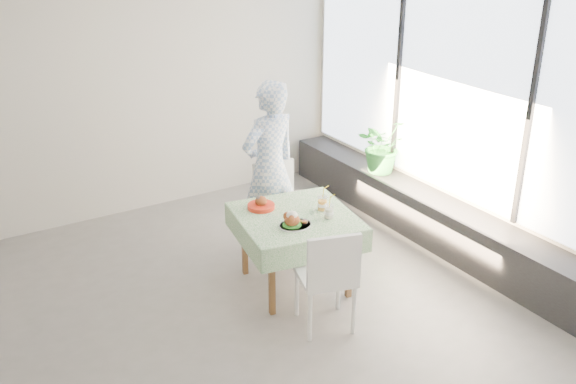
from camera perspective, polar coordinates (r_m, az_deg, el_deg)
floor at (r=5.86m, az=-8.02°, el=-10.96°), size 6.00×6.00×0.00m
wall_back at (r=7.48m, az=-16.59°, el=7.81°), size 6.00×0.02×2.80m
wall_front at (r=3.30m, az=9.05°, el=-11.81°), size 6.00×0.02×2.80m
wall_right at (r=6.86m, az=14.88°, el=6.65°), size 0.02×5.00×2.80m
window_pane at (r=6.78m, az=14.92°, el=8.64°), size 0.01×4.80×2.18m
window_ledge at (r=7.13m, az=12.81°, el=-2.42°), size 0.40×4.80×0.50m
cafe_table at (r=6.04m, az=0.65°, el=-4.48°), size 1.20×1.20×0.74m
chair_far at (r=6.74m, az=-0.71°, el=-3.00°), size 0.51×0.51×0.95m
chair_near at (r=5.56m, az=3.35°, el=-9.20°), size 0.56×0.56×0.96m
diner at (r=6.56m, az=-1.66°, el=2.16°), size 0.73×0.54×1.82m
main_dish at (r=5.68m, az=0.50°, el=-2.65°), size 0.30×0.30×0.16m
juice_cup_orange at (r=6.00m, az=3.08°, el=-1.06°), size 0.10×0.10×0.27m
juice_cup_lemonade at (r=5.86m, az=3.66°, el=-1.77°), size 0.09×0.09×0.25m
second_dish at (r=6.04m, az=-2.41°, el=-1.15°), size 0.26×0.26×0.12m
potted_plant at (r=7.56m, az=8.36°, el=4.15°), size 0.69×0.64×0.66m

